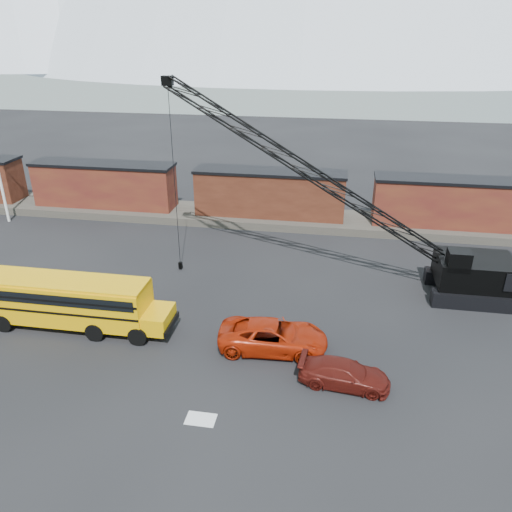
{
  "coord_description": "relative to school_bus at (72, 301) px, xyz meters",
  "views": [
    {
      "loc": [
        6.0,
        -21.13,
        16.64
      ],
      "look_at": [
        1.11,
        7.85,
        3.0
      ],
      "focal_mm": 35.0,
      "sensor_mm": 36.0,
      "label": 1
    }
  ],
  "objects": [
    {
      "name": "school_bus",
      "position": [
        0.0,
        0.0,
        0.0
      ],
      "size": [
        11.65,
        2.65,
        3.19
      ],
      "color": "#DD9E04",
      "rests_on": "ground"
    },
    {
      "name": "boxcar_mid",
      "position": [
        9.06,
        19.64,
        0.97
      ],
      "size": [
        13.7,
        3.1,
        4.17
      ],
      "color": "#552717",
      "rests_on": "gravel_berm"
    },
    {
      "name": "red_pickup",
      "position": [
        12.12,
        -0.28,
        -0.95
      ],
      "size": [
        6.23,
        3.14,
        1.69
      ],
      "primitive_type": "imported",
      "rotation": [
        0.0,
        0.0,
        1.63
      ],
      "color": "#A31F07",
      "rests_on": "ground"
    },
    {
      "name": "boxcar_east_near",
      "position": [
        25.06,
        19.64,
        0.97
      ],
      "size": [
        13.7,
        3.1,
        4.17
      ],
      "color": "#491515",
      "rests_on": "gravel_berm"
    },
    {
      "name": "boxcar_west_near",
      "position": [
        -6.94,
        19.64,
        0.97
      ],
      "size": [
        13.7,
        3.1,
        4.17
      ],
      "color": "#491515",
      "rests_on": "gravel_berm"
    },
    {
      "name": "utility_pole",
      "position": [
        -14.94,
        15.64,
        2.36
      ],
      "size": [
        1.4,
        0.24,
        8.0
      ],
      "color": "silver",
      "rests_on": "ground"
    },
    {
      "name": "maroon_suv",
      "position": [
        16.09,
        -2.75,
        -1.13
      ],
      "size": [
        4.76,
        2.31,
        1.33
      ],
      "primitive_type": "imported",
      "rotation": [
        0.0,
        0.0,
        1.47
      ],
      "color": "#4C120D",
      "rests_on": "ground"
    },
    {
      "name": "crawler_crane",
      "position": [
        14.71,
        8.34,
        5.3
      ],
      "size": [
        23.7,
        4.2,
        13.92
      ],
      "color": "black",
      "rests_on": "ground"
    },
    {
      "name": "gravel_berm",
      "position": [
        9.06,
        19.64,
        -1.44
      ],
      "size": [
        120.0,
        5.0,
        0.7
      ],
      "primitive_type": "cube",
      "color": "#4D483F",
      "rests_on": "ground"
    },
    {
      "name": "ground",
      "position": [
        9.06,
        -2.36,
        -1.79
      ],
      "size": [
        160.0,
        160.0,
        0.0
      ],
      "primitive_type": "plane",
      "color": "black",
      "rests_on": "ground"
    },
    {
      "name": "snow_patch",
      "position": [
        9.56,
        -6.36,
        -1.78
      ],
      "size": [
        1.4,
        0.9,
        0.02
      ],
      "primitive_type": "cube",
      "color": "silver",
      "rests_on": "ground"
    }
  ]
}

